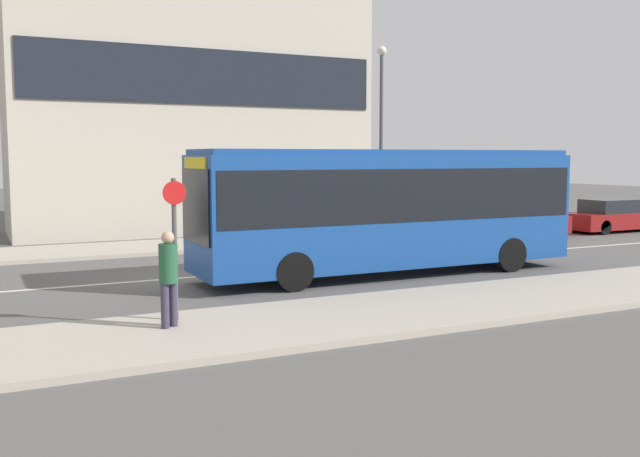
% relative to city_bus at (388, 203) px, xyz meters
% --- Properties ---
extents(ground_plane, '(120.00, 120.00, 0.00)m').
position_rel_city_bus_xyz_m(ground_plane, '(-5.25, 1.91, -1.95)').
color(ground_plane, '#595654').
extents(sidewalk_near, '(44.00, 3.50, 0.13)m').
position_rel_city_bus_xyz_m(sidewalk_near, '(-5.25, -4.34, -1.88)').
color(sidewalk_near, '#B2A899').
rests_on(sidewalk_near, ground_plane).
extents(sidewalk_far, '(44.00, 3.50, 0.13)m').
position_rel_city_bus_xyz_m(sidewalk_far, '(-5.25, 8.16, -1.88)').
color(sidewalk_far, '#B2A899').
rests_on(sidewalk_far, ground_plane).
extents(lane_centerline, '(41.80, 0.16, 0.01)m').
position_rel_city_bus_xyz_m(lane_centerline, '(-5.25, 1.91, -1.95)').
color(lane_centerline, silver).
rests_on(lane_centerline, ground_plane).
extents(city_bus, '(10.77, 2.48, 3.39)m').
position_rel_city_bus_xyz_m(city_bus, '(0.00, 0.00, 0.00)').
color(city_bus, '#194793').
rests_on(city_bus, ground_plane).
extents(parked_car_0, '(4.04, 1.85, 1.28)m').
position_rel_city_bus_xyz_m(parked_car_0, '(9.42, 5.48, -1.34)').
color(parked_car_0, maroon).
rests_on(parked_car_0, ground_plane).
extents(parked_car_1, '(4.64, 1.74, 1.39)m').
position_rel_city_bus_xyz_m(parked_car_1, '(14.67, 5.31, -1.30)').
color(parked_car_1, maroon).
rests_on(parked_car_1, ground_plane).
extents(pedestrian_near_stop, '(0.34, 0.34, 1.76)m').
position_rel_city_bus_xyz_m(pedestrian_near_stop, '(-7.03, -3.88, -0.82)').
color(pedestrian_near_stop, '#383347').
rests_on(pedestrian_near_stop, sidewalk_near).
extents(bus_stop_sign, '(0.44, 0.12, 2.68)m').
position_rel_city_bus_xyz_m(bus_stop_sign, '(-6.77, -3.36, -0.25)').
color(bus_stop_sign, '#4C4C51').
rests_on(bus_stop_sign, sidewalk_near).
extents(street_lamp, '(0.36, 0.36, 7.22)m').
position_rel_city_bus_xyz_m(street_lamp, '(3.97, 6.98, 2.56)').
color(street_lamp, '#4C4C51').
rests_on(street_lamp, sidewalk_far).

